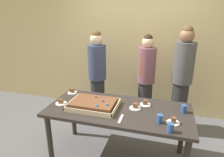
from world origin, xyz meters
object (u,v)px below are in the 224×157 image
(sheet_cake, at_px, (93,104))
(drink_cup_far_end, at_px, (184,109))
(drink_cup_middle, at_px, (160,119))
(person_green_shirt_behind, at_px, (97,75))
(plated_slice_near_left, at_px, (61,102))
(plated_slice_center_front, at_px, (173,122))
(party_table, at_px, (118,115))
(plated_slice_far_left, at_px, (135,107))
(drink_cup_nearest, at_px, (170,128))
(cake_server_utensil, at_px, (121,119))
(person_striped_tie_right, at_px, (182,80))
(person_serving_front, at_px, (146,80))
(plated_slice_near_right, at_px, (72,92))
(plated_slice_far_right, at_px, (145,104))

(sheet_cake, relative_size, drink_cup_far_end, 6.36)
(drink_cup_far_end, bearing_deg, drink_cup_middle, -130.04)
(person_green_shirt_behind, bearing_deg, drink_cup_far_end, 43.63)
(plated_slice_near_left, distance_m, plated_slice_center_front, 1.47)
(plated_slice_center_front, bearing_deg, sheet_cake, 172.72)
(party_table, distance_m, plated_slice_far_left, 0.25)
(plated_slice_center_front, relative_size, drink_cup_middle, 1.50)
(sheet_cake, height_order, drink_cup_nearest, sheet_cake)
(cake_server_utensil, xyz_separation_m, person_striped_tie_right, (0.71, 1.17, 0.16))
(drink_cup_nearest, height_order, person_serving_front, person_serving_front)
(plated_slice_center_front, height_order, person_serving_front, person_serving_front)
(plated_slice_near_right, xyz_separation_m, person_striped_tie_right, (1.62, 0.62, 0.14))
(party_table, bearing_deg, person_green_shirt_behind, 124.18)
(party_table, xyz_separation_m, person_serving_front, (0.23, 0.98, 0.17))
(plated_slice_near_right, distance_m, drink_cup_nearest, 1.60)
(sheet_cake, relative_size, drink_cup_middle, 6.36)
(sheet_cake, xyz_separation_m, person_striped_tie_right, (1.13, 0.97, 0.12))
(plated_slice_far_right, xyz_separation_m, drink_cup_nearest, (0.33, -0.56, 0.03))
(drink_cup_nearest, bearing_deg, plated_slice_far_left, 135.96)
(party_table, bearing_deg, sheet_cake, -171.71)
(plated_slice_center_front, bearing_deg, party_table, 165.41)
(sheet_cake, relative_size, person_serving_front, 0.39)
(plated_slice_center_front, relative_size, person_serving_front, 0.09)
(person_green_shirt_behind, bearing_deg, cake_server_utensil, 14.33)
(plated_slice_center_front, bearing_deg, drink_cup_middle, -170.21)
(plated_slice_near_right, bearing_deg, plated_slice_far_right, -5.13)
(party_table, distance_m, cake_server_utensil, 0.28)
(drink_cup_middle, bearing_deg, plated_slice_center_front, 9.79)
(plated_slice_far_left, bearing_deg, party_table, -162.80)
(plated_slice_far_left, distance_m, drink_cup_far_end, 0.60)
(plated_slice_far_right, xyz_separation_m, drink_cup_middle, (0.21, -0.40, 0.03))
(plated_slice_far_right, bearing_deg, plated_slice_near_left, -165.78)
(person_serving_front, bearing_deg, party_table, 15.37)
(drink_cup_far_end, bearing_deg, party_table, -171.29)
(person_striped_tie_right, bearing_deg, party_table, 8.36)
(sheet_cake, bearing_deg, drink_cup_middle, -10.16)
(drink_cup_middle, bearing_deg, sheet_cake, 169.84)
(plated_slice_center_front, bearing_deg, cake_server_utensil, -172.75)
(party_table, bearing_deg, person_striped_tie_right, 48.86)
(sheet_cake, xyz_separation_m, person_green_shirt_behind, (-0.30, 0.97, 0.06))
(cake_server_utensil, bearing_deg, person_striped_tie_right, 58.68)
(plated_slice_near_left, distance_m, plated_slice_far_right, 1.14)
(plated_slice_near_right, relative_size, plated_slice_far_right, 1.00)
(plated_slice_far_right, distance_m, drink_cup_nearest, 0.65)
(party_table, relative_size, drink_cup_nearest, 18.52)
(drink_cup_nearest, height_order, person_green_shirt_behind, person_green_shirt_behind)
(cake_server_utensil, relative_size, person_serving_front, 0.12)
(person_striped_tie_right, bearing_deg, sheet_cake, 0.01)
(drink_cup_nearest, xyz_separation_m, drink_cup_middle, (-0.12, 0.16, 0.00))
(plated_slice_center_front, height_order, drink_cup_nearest, drink_cup_nearest)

